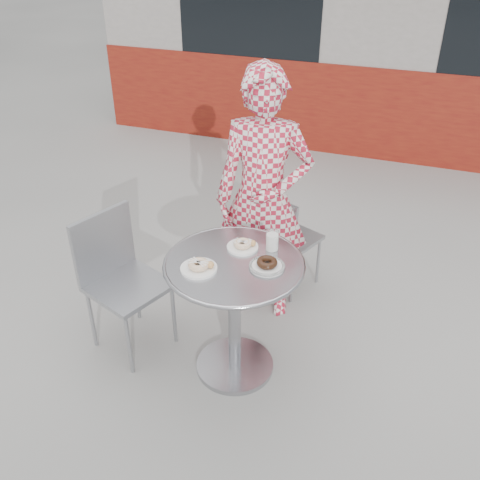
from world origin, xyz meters
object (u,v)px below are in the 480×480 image
(chair_left, at_px, (131,309))
(plate_far, at_px, (243,245))
(plate_checker, at_px, (267,265))
(bistro_table, at_px, (234,290))
(seated_person, at_px, (263,199))
(plate_near, at_px, (199,266))
(chair_far, at_px, (287,257))
(milk_cup, at_px, (272,241))

(chair_left, relative_size, plate_far, 5.03)
(chair_left, bearing_deg, plate_far, -56.33)
(plate_far, distance_m, plate_checker, 0.23)
(bistro_table, relative_size, plate_far, 4.43)
(seated_person, bearing_deg, plate_checker, -79.87)
(bistro_table, bearing_deg, plate_far, 90.77)
(chair_left, bearing_deg, plate_checker, -67.83)
(seated_person, xyz_separation_m, plate_checker, (0.22, -0.63, -0.04))
(seated_person, relative_size, plate_near, 8.57)
(plate_checker, bearing_deg, bistro_table, -175.49)
(chair_far, relative_size, seated_person, 0.47)
(bistro_table, distance_m, seated_person, 0.70)
(plate_far, xyz_separation_m, milk_cup, (0.16, 0.04, 0.04))
(bistro_table, relative_size, milk_cup, 6.74)
(bistro_table, distance_m, chair_far, 1.00)
(milk_cup, bearing_deg, plate_near, -133.71)
(chair_left, xyz_separation_m, seated_person, (0.65, 0.66, 0.57))
(bistro_table, distance_m, plate_checker, 0.28)
(bistro_table, bearing_deg, seated_person, 93.87)
(chair_far, distance_m, chair_left, 1.21)
(chair_left, bearing_deg, milk_cup, -56.01)
(plate_far, bearing_deg, plate_checker, -36.74)
(plate_far, height_order, plate_near, plate_near)
(chair_far, height_order, plate_far, plate_far)
(chair_left, xyz_separation_m, plate_far, (0.69, 0.16, 0.53))
(chair_far, distance_m, plate_checker, 1.09)
(chair_left, distance_m, seated_person, 1.09)
(seated_person, height_order, plate_near, seated_person)
(bistro_table, bearing_deg, plate_near, -139.86)
(seated_person, height_order, plate_checker, seated_person)
(milk_cup, bearing_deg, plate_far, -165.21)
(plate_checker, height_order, milk_cup, milk_cup)
(plate_far, bearing_deg, seated_person, 94.81)
(milk_cup, bearing_deg, seated_person, 113.52)
(chair_left, height_order, milk_cup, milk_cup)
(plate_checker, bearing_deg, chair_left, -178.43)
(chair_far, height_order, chair_left, chair_left)
(plate_near, xyz_separation_m, milk_cup, (0.30, 0.32, 0.03))
(chair_far, bearing_deg, seated_person, 92.46)
(plate_near, relative_size, milk_cup, 1.68)
(chair_far, xyz_separation_m, chair_left, (-0.75, -0.95, 0.03))
(chair_left, xyz_separation_m, plate_checker, (0.87, 0.02, 0.53))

